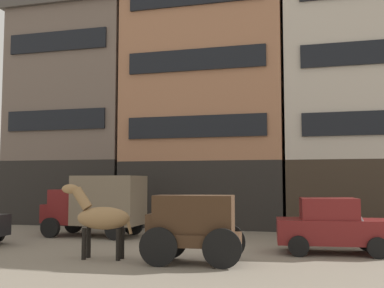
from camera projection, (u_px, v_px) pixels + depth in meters
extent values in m
plane|color=slate|center=(188.00, 251.00, 15.84)|extent=(120.00, 120.00, 0.00)
cube|color=black|center=(82.00, 191.00, 27.74)|extent=(6.97, 6.15, 3.52)
cube|color=#66564C|center=(84.00, 91.00, 28.23)|extent=(6.97, 6.15, 8.75)
cube|color=#47423D|center=(85.00, 18.00, 28.60)|extent=(7.47, 6.65, 0.50)
cube|color=black|center=(55.00, 120.00, 25.04)|extent=(5.85, 0.12, 1.10)
cube|color=black|center=(57.00, 41.00, 25.39)|extent=(5.85, 0.12, 1.10)
cube|color=black|center=(209.00, 193.00, 25.74)|extent=(8.46, 6.15, 3.41)
cube|color=#9E6B4C|center=(209.00, 44.00, 26.41)|extent=(8.46, 6.15, 13.61)
cube|color=black|center=(195.00, 127.00, 22.99)|extent=(7.11, 0.12, 1.10)
cube|color=black|center=(195.00, 60.00, 23.26)|extent=(7.11, 0.12, 1.10)
cube|color=#B7AD9E|center=(384.00, 67.00, 23.89)|extent=(9.86, 6.15, 9.78)
cube|color=#3D2819|center=(194.00, 239.00, 13.46)|extent=(2.79, 1.51, 0.36)
cube|color=#3D2819|center=(194.00, 214.00, 13.52)|extent=(2.37, 1.28, 1.10)
cube|color=#3D2819|center=(156.00, 222.00, 13.71)|extent=(0.48, 1.07, 0.50)
cylinder|color=black|center=(158.00, 247.00, 12.91)|extent=(1.10, 0.17, 1.10)
cylinder|color=black|center=(170.00, 241.00, 14.31)|extent=(1.10, 0.17, 1.10)
cylinder|color=black|center=(222.00, 249.00, 12.59)|extent=(1.10, 0.17, 1.10)
cylinder|color=black|center=(227.00, 242.00, 13.99)|extent=(1.10, 0.17, 1.10)
ellipsoid|color=#937047|center=(104.00, 218.00, 14.24)|extent=(1.74, 0.73, 0.70)
cylinder|color=#937047|center=(82.00, 199.00, 14.42)|extent=(0.69, 0.37, 0.76)
ellipsoid|color=#937047|center=(70.00, 189.00, 14.52)|extent=(0.58, 0.28, 0.30)
cylinder|color=#937047|center=(128.00, 224.00, 14.09)|extent=(0.27, 0.12, 0.65)
cylinder|color=black|center=(84.00, 244.00, 14.10)|extent=(0.14, 0.14, 0.95)
cylinder|color=black|center=(89.00, 242.00, 14.46)|extent=(0.14, 0.14, 0.95)
cylinder|color=black|center=(118.00, 245.00, 13.91)|extent=(0.14, 0.14, 0.95)
cylinder|color=black|center=(122.00, 243.00, 14.26)|extent=(0.14, 0.14, 0.95)
cube|color=maroon|center=(72.00, 206.00, 20.37)|extent=(1.43, 1.72, 1.50)
cube|color=maroon|center=(58.00, 213.00, 20.54)|extent=(0.92, 1.46, 0.80)
cube|color=#756651|center=(109.00, 200.00, 19.91)|extent=(2.83, 1.95, 2.10)
cube|color=silver|center=(63.00, 201.00, 20.51)|extent=(0.21, 1.36, 0.64)
cylinder|color=black|center=(50.00, 228.00, 19.51)|extent=(0.84, 0.23, 0.84)
cylinder|color=black|center=(73.00, 224.00, 21.34)|extent=(0.84, 0.23, 0.84)
cylinder|color=black|center=(115.00, 230.00, 18.70)|extent=(0.84, 0.23, 0.84)
cylinder|color=black|center=(133.00, 225.00, 20.52)|extent=(0.84, 0.23, 0.84)
cube|color=maroon|center=(334.00, 231.00, 15.28)|extent=(3.84, 1.96, 0.80)
cube|color=maroon|center=(328.00, 209.00, 15.37)|extent=(1.93, 1.61, 0.70)
cube|color=silver|center=(355.00, 213.00, 15.22)|extent=(0.46, 1.34, 0.56)
cylinder|color=black|center=(366.00, 241.00, 15.89)|extent=(0.67, 0.24, 0.66)
cylinder|color=black|center=(378.00, 248.00, 14.23)|extent=(0.67, 0.24, 0.66)
cylinder|color=black|center=(295.00, 240.00, 16.27)|extent=(0.67, 0.24, 0.66)
cylinder|color=black|center=(299.00, 246.00, 14.61)|extent=(0.67, 0.24, 0.66)
cylinder|color=#38332D|center=(176.00, 228.00, 19.44)|extent=(0.16, 0.16, 0.85)
cylinder|color=#38332D|center=(180.00, 228.00, 19.39)|extent=(0.16, 0.16, 0.85)
cylinder|color=#38332D|center=(178.00, 210.00, 19.47)|extent=(0.37, 0.37, 0.62)
sphere|color=tan|center=(178.00, 200.00, 19.50)|extent=(0.22, 0.22, 0.22)
cylinder|color=#38332D|center=(178.00, 197.00, 19.51)|extent=(0.28, 0.28, 0.02)
cylinder|color=#38332D|center=(178.00, 196.00, 19.52)|extent=(0.18, 0.18, 0.09)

